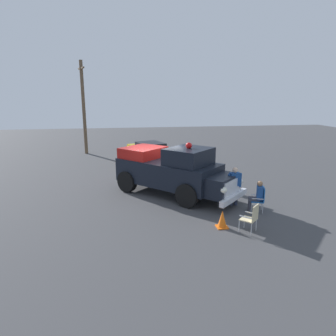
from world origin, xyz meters
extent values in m
plane|color=#424244|center=(0.00, 0.00, 0.00)|extent=(60.00, 60.00, 0.00)
cylinder|color=black|center=(-1.26, -2.52, 0.52)|extent=(0.97, 0.96, 1.04)
cylinder|color=black|center=(-2.66, -1.09, 0.52)|extent=(0.97, 0.96, 1.04)
cylinder|color=black|center=(1.24, -0.07, 0.52)|extent=(0.97, 0.96, 1.04)
cylinder|color=black|center=(-0.16, 1.36, 0.52)|extent=(0.97, 0.96, 1.04)
cube|color=black|center=(-0.71, -0.58, 1.05)|extent=(4.97, 4.93, 1.10)
cube|color=black|center=(-2.74, -2.57, 0.92)|extent=(1.87, 1.89, 0.84)
cube|color=black|center=(-1.53, -1.38, 1.95)|extent=(2.54, 2.55, 0.76)
cube|color=#B21914|center=(0.40, 0.51, 1.80)|extent=(2.59, 2.59, 0.60)
cube|color=silver|center=(-3.06, -2.89, 0.92)|extent=(1.09, 1.11, 0.64)
cube|color=silver|center=(-3.13, -2.96, 0.50)|extent=(1.71, 1.74, 0.24)
sphere|color=white|center=(-2.52, -3.44, 1.00)|extent=(0.37, 0.37, 0.26)
sphere|color=white|center=(-3.61, -2.33, 1.00)|extent=(0.37, 0.37, 0.26)
sphere|color=red|center=(-1.53, -1.38, 2.45)|extent=(0.40, 0.40, 0.28)
cylinder|color=black|center=(7.37, 0.93, 0.34)|extent=(0.73, 0.47, 0.68)
cylinder|color=black|center=(7.90, -0.62, 0.34)|extent=(0.73, 0.47, 0.68)
cylinder|color=black|center=(4.62, -0.01, 0.34)|extent=(0.73, 0.47, 0.68)
cylinder|color=black|center=(5.15, -1.56, 0.34)|extent=(0.73, 0.47, 0.68)
cube|color=gold|center=(6.26, -0.31, 0.62)|extent=(4.56, 3.06, 0.64)
cube|color=gold|center=(7.63, 0.16, 0.98)|extent=(1.86, 2.00, 0.20)
cube|color=black|center=(5.98, -0.41, 1.18)|extent=(2.30, 2.09, 0.56)
cube|color=silver|center=(8.32, 0.39, 0.40)|extent=(0.77, 1.85, 0.20)
cylinder|color=#B7BABF|center=(-3.68, -3.50, 0.22)|extent=(0.04, 0.04, 0.44)
cylinder|color=#B7BABF|center=(-3.27, -3.65, 0.22)|extent=(0.04, 0.04, 0.44)
cylinder|color=#B7BABF|center=(-3.83, -3.92, 0.22)|extent=(0.04, 0.04, 0.44)
cylinder|color=#B7BABF|center=(-3.42, -4.06, 0.22)|extent=(0.04, 0.04, 0.44)
cube|color=#1959A5|center=(-3.55, -3.78, 0.46)|extent=(0.61, 0.61, 0.04)
cube|color=#1959A5|center=(-3.63, -4.01, 0.74)|extent=(0.47, 0.20, 0.56)
cube|color=#B7BABF|center=(-3.78, -3.70, 0.62)|extent=(0.18, 0.43, 0.03)
cube|color=#B7BABF|center=(-3.32, -3.86, 0.62)|extent=(0.18, 0.43, 0.03)
cylinder|color=#B7BABF|center=(-5.27, -2.35, 0.22)|extent=(0.04, 0.04, 0.44)
cylinder|color=#B7BABF|center=(-4.96, -2.66, 0.22)|extent=(0.04, 0.04, 0.44)
cylinder|color=#B7BABF|center=(-5.58, -2.65, 0.22)|extent=(0.04, 0.04, 0.44)
cylinder|color=#B7BABF|center=(-5.28, -2.97, 0.22)|extent=(0.04, 0.04, 0.44)
cube|color=beige|center=(-5.27, -2.66, 0.46)|extent=(0.68, 0.68, 0.04)
cube|color=beige|center=(-5.44, -2.82, 0.74)|extent=(0.36, 0.37, 0.56)
cube|color=#B7BABF|center=(-5.44, -2.48, 0.62)|extent=(0.34, 0.33, 0.03)
cube|color=#B7BABF|center=(-5.11, -2.83, 0.62)|extent=(0.34, 0.33, 0.03)
cylinder|color=#383842|center=(-3.55, -3.50, 0.23)|extent=(0.17, 0.17, 0.45)
cylinder|color=#383842|center=(-3.36, -3.56, 0.23)|extent=(0.17, 0.17, 0.45)
cube|color=#383842|center=(-3.60, -3.65, 0.51)|extent=(0.29, 0.46, 0.13)
cube|color=#383842|center=(-3.42, -3.71, 0.51)|extent=(0.29, 0.46, 0.13)
cube|color=#1E478C|center=(-3.58, -3.87, 0.81)|extent=(0.45, 0.34, 0.54)
sphere|color=#9E704C|center=(-3.57, -3.85, 1.18)|extent=(0.28, 0.28, 0.22)
cylinder|color=#2D334C|center=(-2.70, -3.23, 0.44)|extent=(0.17, 0.17, 0.88)
cylinder|color=#2D334C|center=(-2.72, -3.02, 0.44)|extent=(0.17, 0.17, 0.88)
cube|color=#1E478C|center=(-2.71, -3.13, 1.16)|extent=(0.31, 0.45, 0.56)
cylinder|color=#1E478C|center=(-2.68, -3.39, 1.10)|extent=(0.11, 0.11, 0.60)
cylinder|color=#1E478C|center=(-2.74, -2.86, 1.10)|extent=(0.11, 0.11, 0.60)
sphere|color=beige|center=(-2.71, -3.13, 1.56)|extent=(0.25, 0.25, 0.23)
cylinder|color=brown|center=(10.43, 4.40, 3.62)|extent=(0.26, 0.26, 7.23)
cube|color=brown|center=(10.43, 4.40, 6.63)|extent=(1.65, 0.67, 0.12)
cube|color=orange|center=(-4.80, -1.90, 0.02)|extent=(0.40, 0.40, 0.04)
cone|color=orange|center=(-4.80, -1.90, 0.33)|extent=(0.32, 0.32, 0.60)
camera|label=1|loc=(-14.33, 1.57, 4.62)|focal=32.03mm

